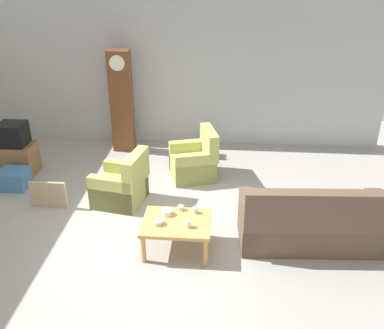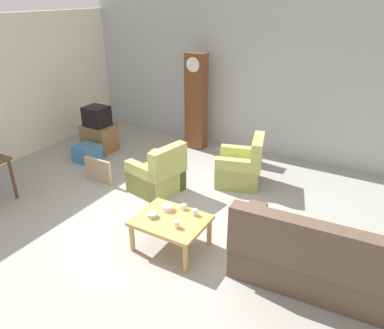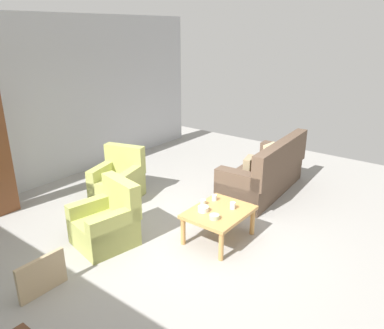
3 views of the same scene
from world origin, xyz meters
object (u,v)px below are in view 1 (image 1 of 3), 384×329
Objects in this scene: grandfather_clock at (122,102)px; tv_crt at (13,134)px; armchair_olive_far at (195,162)px; armchair_olive_near at (122,186)px; storage_box_blue at (14,179)px; cup_white_porcelain at (188,224)px; coffee_table_wood at (177,225)px; bowl_shallow_green at (158,222)px; cup_cream_tall at (181,208)px; tv_stand_cabinet at (17,159)px; framed_picture_leaning at (48,195)px; couch_floral at (314,224)px; bowl_white_stacked at (167,212)px; cup_blue_rimmed at (195,210)px.

grandfather_clock is 2.18m from tv_crt.
grandfather_clock reaches higher than armchair_olive_far.
grandfather_clock is at bearing 101.53° from armchair_olive_near.
cup_white_porcelain reaches higher than storage_box_blue.
storage_box_blue is (-3.10, 1.55, -0.22)m from coffee_table_wood.
bowl_shallow_green is (1.25, -3.45, -0.56)m from grandfather_clock.
cup_white_porcelain is 1.18× the size of cup_cream_tall.
coffee_table_wood is 3.47m from storage_box_blue.
cup_cream_tall reaches higher than bowl_shallow_green.
coffee_table_wood is (1.06, -1.21, 0.09)m from armchair_olive_near.
cup_cream_tall is at bearing -91.78° from armchair_olive_far.
cup_cream_tall is at bearing -28.88° from tv_stand_cabinet.
framed_picture_leaning is at bearing -34.38° from storage_box_blue.
bowl_shallow_green is at bearing -27.67° from framed_picture_leaning.
couch_floral is at bearing -42.04° from grandfather_clock.
couch_floral is 13.87× the size of bowl_white_stacked.
cup_blue_rimmed is at bearing -28.10° from tv_crt.
couch_floral reaches higher than coffee_table_wood.
storage_box_blue is at bearing -131.40° from grandfather_clock.
cup_cream_tall is (1.52, -3.06, -0.55)m from grandfather_clock.
couch_floral reaches higher than armchair_olive_far.
bowl_shallow_green reaches higher than storage_box_blue.
bowl_white_stacked is (2.94, -1.38, 0.33)m from storage_box_blue.
framed_picture_leaning is (1.03, -1.15, -0.06)m from tv_stand_cabinet.
cup_blue_rimmed is at bearing 79.64° from cup_white_porcelain.
couch_floral reaches higher than tv_stand_cabinet.
cup_blue_rimmed is 0.58m from bowl_shallow_green.
storage_box_blue is 3.26m from bowl_white_stacked.
storage_box_blue is 3.36× the size of bowl_shallow_green.
tv_stand_cabinet is 1.55m from framed_picture_leaning.
tv_crt reaches higher than coffee_table_wood.
tv_crt is at bearing 151.90° from cup_blue_rimmed.
couch_floral is 4.48× the size of tv_crt.
storage_box_blue is at bearing -73.02° from tv_stand_cabinet.
storage_box_blue is 3.30m from bowl_shallow_green.
armchair_olive_far reaches higher than tv_stand_cabinet.
tv_stand_cabinet is at bearing 147.09° from coffee_table_wood.
framed_picture_leaning is 3.87× the size of bowl_white_stacked.
cup_white_porcelain is (3.27, -1.67, 0.34)m from storage_box_blue.
couch_floral is 2.72m from armchair_olive_far.
coffee_table_wood is (-1.94, -0.26, 0.04)m from couch_floral.
bowl_white_stacked is (2.08, -0.80, 0.27)m from framed_picture_leaning.
tv_crt is at bearing -177.85° from armchair_olive_far.
coffee_table_wood is at bearing -23.27° from framed_picture_leaning.
framed_picture_leaning is at bearing 159.06° from bowl_white_stacked.
armchair_olive_near is at bearing 11.95° from framed_picture_leaning.
framed_picture_leaning is at bearing 155.74° from cup_white_porcelain.
tv_crt is at bearing 0.00° from tv_stand_cabinet.
framed_picture_leaning is (1.03, -1.15, -0.57)m from tv_crt.
grandfather_clock reaches higher than tv_crt.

